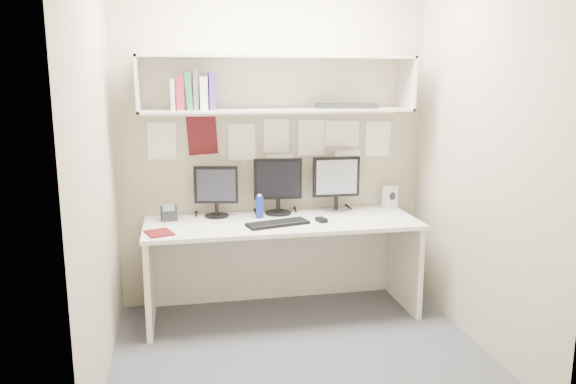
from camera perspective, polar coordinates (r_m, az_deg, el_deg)
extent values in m
cube|color=#414146|center=(3.81, 1.28, -16.05)|extent=(2.40, 2.00, 0.01)
cube|color=tan|center=(4.38, -1.47, 5.45)|extent=(2.40, 0.02, 2.60)
cube|color=tan|center=(2.45, 6.45, 0.59)|extent=(2.40, 0.02, 2.60)
cube|color=tan|center=(3.36, -19.05, 2.98)|extent=(0.02, 2.00, 2.60)
cube|color=tan|center=(3.85, 19.15, 3.98)|extent=(0.02, 2.00, 2.60)
cube|color=silver|center=(4.14, -0.58, -3.15)|extent=(2.00, 0.70, 0.03)
cube|color=silver|center=(4.55, -1.34, -6.56)|extent=(1.96, 0.02, 0.70)
cube|color=silver|center=(4.17, -1.03, 8.32)|extent=(2.00, 0.38, 0.02)
cube|color=silver|center=(4.17, -1.05, 13.54)|extent=(2.00, 0.38, 0.02)
cube|color=silver|center=(4.34, -1.46, 10.95)|extent=(2.00, 0.02, 0.40)
cube|color=silver|center=(4.11, -15.00, 10.54)|extent=(0.02, 0.38, 0.40)
cube|color=silver|center=(4.45, 11.85, 10.73)|extent=(0.02, 0.38, 0.40)
cylinder|color=black|center=(4.29, -7.24, -2.42)|extent=(0.18, 0.18, 0.01)
cylinder|color=black|center=(4.28, -7.25, -1.74)|extent=(0.03, 0.03, 0.09)
cube|color=black|center=(4.25, -7.33, 0.73)|extent=(0.33, 0.10, 0.28)
cube|color=black|center=(4.23, -7.31, 0.68)|extent=(0.28, 0.06, 0.24)
cylinder|color=black|center=(4.34, -1.00, -2.14)|extent=(0.20, 0.20, 0.01)
cylinder|color=black|center=(4.33, -1.00, -1.39)|extent=(0.03, 0.03, 0.10)
cube|color=black|center=(4.30, -1.04, 1.35)|extent=(0.37, 0.07, 0.31)
cube|color=black|center=(4.28, -0.99, 1.30)|extent=(0.32, 0.03, 0.27)
cylinder|color=#A5A5AA|center=(4.45, 4.90, -1.85)|extent=(0.20, 0.20, 0.01)
cylinder|color=black|center=(4.43, 4.92, -1.12)|extent=(0.03, 0.03, 0.10)
cube|color=black|center=(4.40, 4.92, 1.56)|extent=(0.37, 0.04, 0.31)
cube|color=#B6B6BB|center=(4.39, 4.99, 1.52)|extent=(0.32, 0.01, 0.27)
cube|color=black|center=(4.02, -1.06, -3.22)|extent=(0.47, 0.27, 0.02)
cube|color=black|center=(4.11, 3.42, -2.85)|extent=(0.08, 0.11, 0.03)
cube|color=#BBBBB6|center=(4.59, 10.33, -0.51)|extent=(0.12, 0.12, 0.18)
cylinder|color=black|center=(4.55, 10.55, -0.41)|extent=(0.06, 0.03, 0.06)
cylinder|color=navy|center=(4.21, -2.91, -1.54)|extent=(0.06, 0.06, 0.16)
cylinder|color=white|center=(4.19, -2.92, -0.38)|extent=(0.03, 0.03, 0.02)
cube|color=#520E10|center=(3.89, -12.94, -4.07)|extent=(0.22, 0.24, 0.01)
cube|color=black|center=(4.23, -11.99, -2.14)|extent=(0.13, 0.11, 0.10)
cube|color=#4C6659|center=(4.17, -12.03, -1.55)|extent=(0.08, 0.02, 0.06)
cube|color=#B7B8B2|center=(4.05, -11.65, 9.67)|extent=(0.03, 0.18, 0.22)
cube|color=maroon|center=(4.05, -10.91, 9.87)|extent=(0.05, 0.18, 0.24)
cube|color=#236B3A|center=(4.06, -10.09, 10.06)|extent=(0.04, 0.18, 0.26)
cube|color=#515256|center=(4.06, -9.40, 10.25)|extent=(0.03, 0.18, 0.29)
cube|color=white|center=(4.06, -8.61, 9.89)|extent=(0.05, 0.18, 0.23)
cube|color=#3C3483|center=(4.06, -7.75, 10.08)|extent=(0.04, 0.18, 0.26)
cube|color=black|center=(4.27, 5.92, 8.69)|extent=(0.49, 0.28, 0.03)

